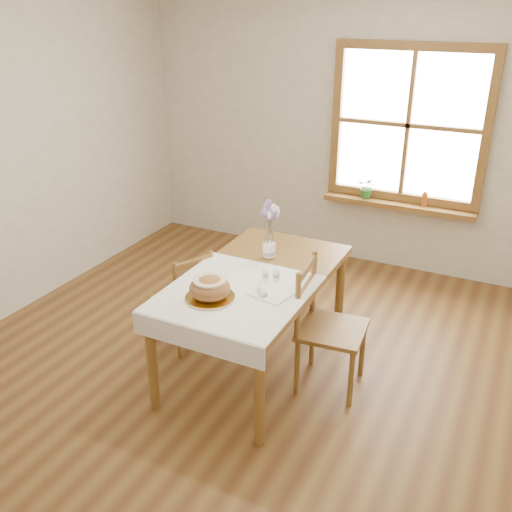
{
  "coord_description": "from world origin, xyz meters",
  "views": [
    {
      "loc": [
        1.59,
        -2.91,
        2.53
      ],
      "look_at": [
        0.0,
        0.3,
        0.9
      ],
      "focal_mm": 40.0,
      "sensor_mm": 36.0,
      "label": 1
    }
  ],
  "objects_px": {
    "bread_plate": "(210,298)",
    "chair_right": "(332,328)",
    "dining_table": "(256,286)",
    "flower_vase": "(269,251)",
    "chair_left": "(182,297)"
  },
  "relations": [
    {
      "from": "bread_plate",
      "to": "chair_right",
      "type": "bearing_deg",
      "value": 34.46
    },
    {
      "from": "dining_table",
      "to": "bread_plate",
      "type": "xyz_separation_m",
      "value": [
        -0.11,
        -0.45,
        0.1
      ]
    },
    {
      "from": "chair_right",
      "to": "flower_vase",
      "type": "xyz_separation_m",
      "value": [
        -0.63,
        0.3,
        0.33
      ]
    },
    {
      "from": "dining_table",
      "to": "flower_vase",
      "type": "height_order",
      "value": "flower_vase"
    },
    {
      "from": "chair_right",
      "to": "flower_vase",
      "type": "distance_m",
      "value": 0.77
    },
    {
      "from": "dining_table",
      "to": "flower_vase",
      "type": "bearing_deg",
      "value": 98.87
    },
    {
      "from": "chair_left",
      "to": "bread_plate",
      "type": "relative_size",
      "value": 2.61
    },
    {
      "from": "bread_plate",
      "to": "flower_vase",
      "type": "xyz_separation_m",
      "value": [
        0.06,
        0.77,
        0.04
      ]
    },
    {
      "from": "dining_table",
      "to": "flower_vase",
      "type": "relative_size",
      "value": 14.89
    },
    {
      "from": "chair_right",
      "to": "chair_left",
      "type": "bearing_deg",
      "value": 84.33
    },
    {
      "from": "chair_right",
      "to": "flower_vase",
      "type": "bearing_deg",
      "value": 59.08
    },
    {
      "from": "dining_table",
      "to": "chair_left",
      "type": "bearing_deg",
      "value": 177.72
    },
    {
      "from": "bread_plate",
      "to": "flower_vase",
      "type": "relative_size",
      "value": 2.9
    },
    {
      "from": "chair_left",
      "to": "flower_vase",
      "type": "xyz_separation_m",
      "value": [
        0.61,
        0.29,
        0.4
      ]
    },
    {
      "from": "dining_table",
      "to": "chair_left",
      "type": "relative_size",
      "value": 1.97
    }
  ]
}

